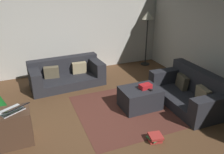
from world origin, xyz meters
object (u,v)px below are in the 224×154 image
at_px(couch_left, 66,74).
at_px(ottoman, 140,98).
at_px(laptop, 13,110).
at_px(tv_remote, 149,89).
at_px(corner_lamp, 148,19).
at_px(side_table, 15,127).
at_px(gift_box, 145,86).
at_px(couch_right, 190,92).
at_px(book_stack, 155,138).

relative_size(couch_left, ottoman, 2.32).
bearing_deg(laptop, ottoman, 6.05).
relative_size(tv_remote, laptop, 0.31).
height_order(laptop, corner_lamp, corner_lamp).
height_order(side_table, corner_lamp, corner_lamp).
bearing_deg(couch_left, gift_box, 122.25).
xyz_separation_m(side_table, corner_lamp, (3.87, 2.45, 1.12)).
xyz_separation_m(couch_right, corner_lamp, (0.37, 2.52, 1.13)).
bearing_deg(couch_right, side_table, 90.48).
distance_m(couch_left, side_table, 2.31).
bearing_deg(side_table, gift_box, 3.87).
xyz_separation_m(tv_remote, book_stack, (-0.43, -0.94, -0.38)).
relative_size(gift_box, tv_remote, 1.55).
bearing_deg(couch_right, laptop, 91.35).
xyz_separation_m(couch_left, side_table, (-1.24, -1.95, 0.03)).
xyz_separation_m(couch_right, gift_box, (-0.98, 0.24, 0.20)).
xyz_separation_m(ottoman, side_table, (-2.42, -0.20, 0.08)).
relative_size(ottoman, gift_box, 3.20).
relative_size(couch_left, laptop, 3.59).
height_order(ottoman, laptop, laptop).
bearing_deg(couch_left, side_table, 54.08).
bearing_deg(ottoman, couch_right, -14.03).
relative_size(ottoman, laptop, 1.55).
xyz_separation_m(book_stack, corner_lamp, (1.74, 3.30, 1.35)).
bearing_deg(corner_lamp, side_table, -147.66).
distance_m(gift_box, laptop, 2.50).
xyz_separation_m(gift_box, laptop, (-2.48, -0.22, 0.16)).
xyz_separation_m(ottoman, laptop, (-2.39, -0.25, 0.43)).
distance_m(ottoman, corner_lamp, 2.93).
bearing_deg(side_table, couch_right, -1.15).
bearing_deg(corner_lamp, tv_remote, -119.04).
xyz_separation_m(couch_left, corner_lamp, (2.63, 0.50, 1.15)).
bearing_deg(couch_left, laptop, 55.42).
height_order(gift_box, book_stack, gift_box).
bearing_deg(side_table, ottoman, 4.71).
relative_size(couch_left, couch_right, 1.08).
bearing_deg(corner_lamp, couch_left, -169.20).
relative_size(couch_left, gift_box, 7.43).
bearing_deg(book_stack, gift_box, 69.35).
bearing_deg(ottoman, side_table, -175.29).
height_order(couch_left, side_table, couch_left).
bearing_deg(laptop, gift_box, 5.15).
relative_size(laptop, corner_lamp, 0.31).
distance_m(couch_left, laptop, 2.37).
bearing_deg(tv_remote, laptop, 174.14).
height_order(couch_left, corner_lamp, corner_lamp).
distance_m(tv_remote, laptop, 2.54).
distance_m(couch_right, book_stack, 1.59).
bearing_deg(couch_left, corner_lamp, -172.63).
distance_m(side_table, laptop, 0.35).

